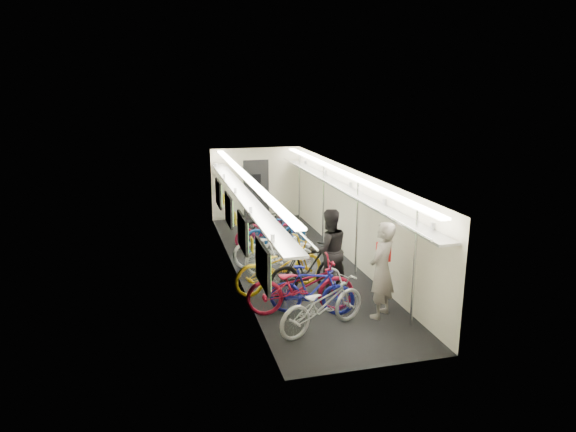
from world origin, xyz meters
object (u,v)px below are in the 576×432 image
bicycle_0 (322,304)px  backpack (383,252)px  bicycle_1 (312,290)px  passenger_mid (329,250)px  passenger_near (382,270)px

bicycle_0 → backpack: (1.36, 0.40, 0.77)m
bicycle_1 → passenger_mid: bearing=-12.2°
bicycle_0 → passenger_mid: bearing=-44.7°
bicycle_0 → bicycle_1: size_ratio=1.15×
bicycle_0 → bicycle_1: 0.69m
passenger_mid → backpack: size_ratio=4.89×
bicycle_0 → passenger_near: bearing=-100.4°
bicycle_0 → passenger_mid: (0.71, 1.76, 0.42)m
bicycle_0 → passenger_near: passenger_near is taller
passenger_near → bicycle_0: bearing=-28.1°
passenger_near → passenger_mid: passenger_near is taller
passenger_near → passenger_mid: (-0.58, 1.48, -0.03)m
passenger_mid → backpack: bearing=111.2°
backpack → bicycle_0: bearing=-162.5°
bicycle_1 → passenger_mid: size_ratio=0.91×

